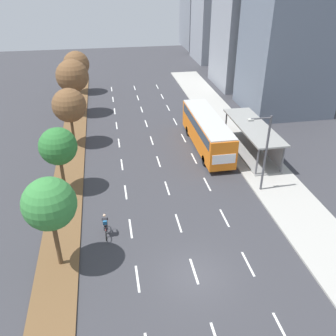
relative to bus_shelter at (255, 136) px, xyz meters
The scene contains 19 objects.
ground_plane 17.72m from the bus_shelter, 122.73° to the right, with size 140.00×140.00×0.00m, color #38383D.
median_strip 18.65m from the bus_shelter, 163.80° to the left, with size 2.60×52.00×0.12m, color brown.
sidewalk_right 5.49m from the bus_shelter, 93.06° to the left, with size 4.50×52.00×0.15m, color #ADAAA3.
lane_divider_left 13.36m from the bus_shelter, 169.90° to the left, with size 0.14×45.28×0.01m.
lane_divider_center 9.98m from the bus_shelter, 166.31° to the left, with size 0.14×45.28×0.01m.
lane_divider_right 6.72m from the bus_shelter, 158.94° to the left, with size 0.14×45.28×0.01m.
bus_shelter is the anchor object (origin of this frame).
bus 4.70m from the bus_shelter, 155.57° to the left, with size 2.54×11.29×3.37m.
cyclist 17.89m from the bus_shelter, 145.72° to the right, with size 0.46×1.82×1.71m.
median_tree_nearest 21.74m from the bus_shelter, 144.86° to the right, with size 3.12×3.12×6.08m.
median_tree_second 18.48m from the bus_shelter, 168.68° to the right, with size 3.00×3.00×5.43m.
median_tree_third 18.54m from the bus_shelter, 163.53° to the left, with size 3.39×3.39×5.86m.
median_tree_fourth 22.79m from the bus_shelter, 141.63° to the left, with size 3.89×3.89×6.69m.
median_tree_fifth 28.99m from the bus_shelter, 127.79° to the left, with size 3.65×3.65×5.87m.
streetlight 7.23m from the bus_shelter, 107.68° to the right, with size 1.91×0.24×6.50m.
building_near_right 17.79m from the bus_shelter, 54.09° to the left, with size 9.71×9.35×25.24m, color slate.
building_mid_right 25.61m from the bus_shelter, 73.33° to the left, with size 7.58×9.26×22.71m, color #8E939E.
building_far_right 41.45m from the bus_shelter, 78.37° to the left, with size 8.57×9.35×21.67m, color #8E939E.
building_tall_right 54.23m from the bus_shelter, 79.07° to the left, with size 11.45×10.69×18.48m, color gray.
Camera 1 is at (-4.41, -15.20, 16.46)m, focal length 38.41 mm.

